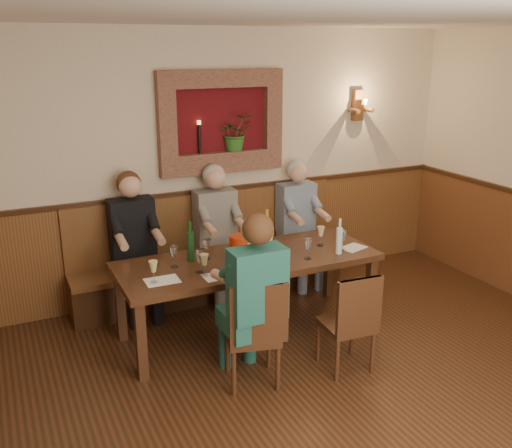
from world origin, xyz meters
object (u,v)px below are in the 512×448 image
at_px(person_bench_mid, 219,245).
at_px(spittoon_bucket, 240,248).
at_px(chair_near_left, 252,353).
at_px(person_bench_right, 299,234).
at_px(water_bottle, 339,240).
at_px(wine_bottle_green_a, 267,235).
at_px(wine_bottle_green_b, 191,245).
at_px(person_chair_front, 252,314).
at_px(bench, 212,266).
at_px(chair_near_right, 346,341).
at_px(person_bench_left, 136,258).
at_px(dining_table, 249,266).

height_order(person_bench_mid, spittoon_bucket, person_bench_mid).
height_order(chair_near_left, person_bench_right, person_bench_right).
xyz_separation_m(person_bench_mid, water_bottle, (0.77, -1.09, 0.28)).
bearing_deg(wine_bottle_green_a, wine_bottle_green_b, 172.33).
distance_m(chair_near_left, person_chair_front, 0.33).
bearing_deg(bench, spittoon_bucket, -94.90).
distance_m(person_chair_front, wine_bottle_green_a, 1.05).
distance_m(person_chair_front, spittoon_bucket, 0.85).
bearing_deg(spittoon_bucket, person_chair_front, -107.54).
bearing_deg(person_chair_front, person_bench_mid, 77.25).
xyz_separation_m(chair_near_left, wine_bottle_green_b, (-0.17, 0.95, 0.63)).
bearing_deg(person_bench_right, chair_near_right, -107.03).
distance_m(chair_near_right, person_bench_right, 1.88).
relative_size(bench, spittoon_bucket, 13.19).
distance_m(person_bench_left, person_chair_front, 1.69).
relative_size(dining_table, chair_near_right, 2.74).
distance_m(bench, chair_near_left, 1.76).
bearing_deg(wine_bottle_green_a, chair_near_left, -122.71).
bearing_deg(water_bottle, wine_bottle_green_b, 162.66).
bearing_deg(chair_near_right, person_bench_left, 130.70).
relative_size(person_chair_front, wine_bottle_green_b, 3.95).
height_order(person_bench_left, wine_bottle_green_a, person_bench_left).
bearing_deg(person_bench_left, person_bench_right, 0.05).
relative_size(dining_table, wine_bottle_green_b, 6.54).
distance_m(spittoon_bucket, wine_bottle_green_a, 0.31).
bearing_deg(chair_near_left, person_bench_right, 65.17).
bearing_deg(chair_near_left, person_chair_front, 84.17).
relative_size(wine_bottle_green_a, wine_bottle_green_b, 1.14).
distance_m(spittoon_bucket, water_bottle, 0.93).
relative_size(bench, water_bottle, 8.83).
height_order(bench, spittoon_bucket, bench).
xyz_separation_m(chair_near_right, person_bench_left, (-1.31, 1.77, 0.35)).
height_order(dining_table, person_chair_front, person_chair_front).
relative_size(dining_table, person_bench_left, 1.65).
bearing_deg(bench, wine_bottle_green_a, -76.16).
relative_size(person_bench_mid, person_chair_front, 1.00).
height_order(bench, wine_bottle_green_a, wine_bottle_green_a).
distance_m(chair_near_left, person_bench_right, 2.13).
xyz_separation_m(person_bench_right, person_chair_front, (-1.34, -1.61, 0.02)).
xyz_separation_m(chair_near_left, chair_near_right, (0.80, -0.14, -0.01)).
height_order(chair_near_right, person_bench_left, person_bench_left).
height_order(wine_bottle_green_a, wine_bottle_green_b, wine_bottle_green_a).
height_order(chair_near_right, person_bench_right, person_bench_right).
relative_size(bench, person_bench_right, 2.13).
bearing_deg(spittoon_bucket, person_bench_right, 37.56).
height_order(person_bench_mid, wine_bottle_green_a, person_bench_mid).
height_order(dining_table, wine_bottle_green_b, wine_bottle_green_b).
xyz_separation_m(person_bench_mid, wine_bottle_green_a, (0.18, -0.77, 0.32)).
bearing_deg(person_bench_left, person_chair_front, -72.24).
height_order(bench, water_bottle, bench).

